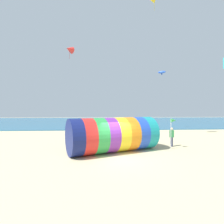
{
  "coord_description": "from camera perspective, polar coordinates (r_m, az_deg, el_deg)",
  "views": [
    {
      "loc": [
        -1.28,
        -12.25,
        3.51
      ],
      "look_at": [
        -0.28,
        3.94,
        3.22
      ],
      "focal_mm": 28.0,
      "sensor_mm": 36.0,
      "label": 1
    }
  ],
  "objects": [
    {
      "name": "ground_plane",
      "position": [
        12.81,
        2.42,
        -14.87
      ],
      "size": [
        120.0,
        120.0,
        0.0
      ],
      "primitive_type": "plane",
      "color": "#CCBA8C"
    },
    {
      "name": "sea",
      "position": [
        48.57,
        -2.03,
        -3.06
      ],
      "size": [
        120.0,
        40.0,
        0.1
      ],
      "primitive_type": "cube",
      "color": "#236084",
      "rests_on": "ground"
    },
    {
      "name": "giant_inflatable_tube",
      "position": [
        14.39,
        0.59,
        -7.41
      ],
      "size": [
        7.81,
        5.35,
        2.79
      ],
      "color": "navy",
      "rests_on": "ground"
    },
    {
      "name": "kite_handler",
      "position": [
        17.3,
        18.91,
        -7.65
      ],
      "size": [
        0.38,
        0.25,
        1.78
      ],
      "color": "#383D56",
      "rests_on": "ground"
    },
    {
      "name": "kite_red_delta",
      "position": [
        30.75,
        -13.73,
        19.27
      ],
      "size": [
        1.61,
        1.62,
        2.11
      ],
      "color": "red"
    },
    {
      "name": "kite_blue_parafoil",
      "position": [
        32.06,
        15.96,
        12.4
      ],
      "size": [
        1.42,
        1.14,
        0.7
      ],
      "color": "blue"
    },
    {
      "name": "bystander_near_water",
      "position": [
        19.81,
        -8.73,
        -6.55
      ],
      "size": [
        0.42,
        0.4,
        1.75
      ],
      "color": "black",
      "rests_on": "ground"
    },
    {
      "name": "beach_flag",
      "position": [
        16.19,
        19.36,
        -3.02
      ],
      "size": [
        0.47,
        0.36,
        2.68
      ],
      "color": "silver",
      "rests_on": "ground"
    }
  ]
}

